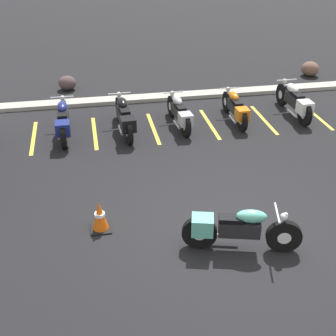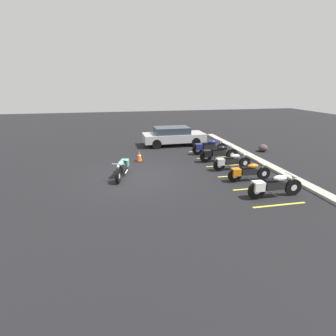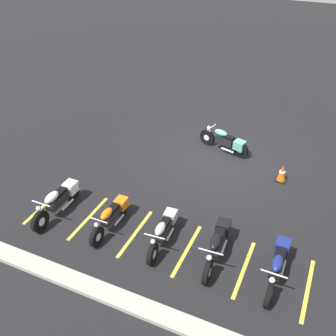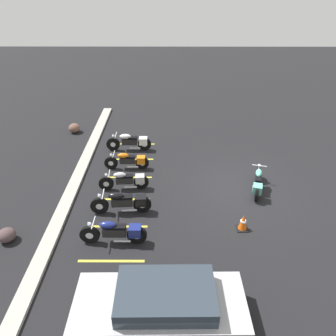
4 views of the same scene
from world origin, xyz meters
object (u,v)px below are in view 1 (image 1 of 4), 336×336
at_px(landscape_rock_1, 310,69).
at_px(parked_bike_1, 124,117).
at_px(motorcycle_teal_featured, 236,228).
at_px(parked_bike_0, 63,121).
at_px(landscape_rock_0, 67,83).
at_px(traffic_cone, 100,217).
at_px(parked_bike_4, 295,101).
at_px(parked_bike_3, 236,108).
at_px(parked_bike_2, 180,113).

bearing_deg(landscape_rock_1, parked_bike_1, -152.89).
relative_size(motorcycle_teal_featured, parked_bike_0, 0.94).
relative_size(landscape_rock_0, traffic_cone, 0.96).
bearing_deg(parked_bike_1, landscape_rock_1, -66.33).
bearing_deg(parked_bike_4, parked_bike_1, 92.31).
xyz_separation_m(parked_bike_3, parked_bike_4, (1.83, 0.08, 0.05)).
xyz_separation_m(motorcycle_teal_featured, parked_bike_3, (1.76, 5.46, -0.02)).
xyz_separation_m(landscape_rock_1, traffic_cone, (-8.05, -7.92, 0.03)).
bearing_deg(landscape_rock_1, parked_bike_0, -157.63).
xyz_separation_m(parked_bike_4, landscape_rock_1, (2.13, 3.41, -0.21)).
relative_size(parked_bike_4, landscape_rock_1, 3.57).
relative_size(parked_bike_1, parked_bike_3, 1.11).
distance_m(motorcycle_teal_featured, parked_bike_0, 6.15).
relative_size(parked_bike_3, parked_bike_4, 0.90).
distance_m(parked_bike_0, parked_bike_2, 3.15).
xyz_separation_m(motorcycle_teal_featured, landscape_rock_1, (5.71, 8.95, -0.19)).
distance_m(motorcycle_teal_featured, landscape_rock_1, 10.62).
height_order(parked_bike_2, landscape_rock_1, parked_bike_2).
relative_size(parked_bike_0, parked_bike_2, 1.08).
bearing_deg(parked_bike_4, parked_bike_3, 92.17).
relative_size(motorcycle_teal_featured, landscape_rock_0, 3.50).
height_order(landscape_rock_1, traffic_cone, traffic_cone).
relative_size(parked_bike_2, landscape_rock_1, 3.27).
height_order(parked_bike_0, landscape_rock_1, parked_bike_0).
relative_size(parked_bike_1, traffic_cone, 3.66).
xyz_separation_m(parked_bike_1, parked_bike_4, (5.00, 0.24, -0.00)).
xyz_separation_m(motorcycle_teal_featured, parked_bike_1, (-1.42, 5.30, 0.03)).
distance_m(parked_bike_2, parked_bike_4, 3.47).
distance_m(parked_bike_3, landscape_rock_0, 5.94).
relative_size(parked_bike_2, traffic_cone, 3.33).
height_order(motorcycle_teal_featured, parked_bike_0, parked_bike_0).
bearing_deg(parked_bike_0, parked_bike_3, -88.46).
relative_size(landscape_rock_0, landscape_rock_1, 0.95).
xyz_separation_m(parked_bike_3, landscape_rock_0, (-4.71, 3.61, -0.19)).
relative_size(parked_bike_3, landscape_rock_1, 3.23).
bearing_deg(parked_bike_3, traffic_cone, 137.00).
bearing_deg(parked_bike_4, parked_bike_0, 91.18).
height_order(parked_bike_1, landscape_rock_1, parked_bike_1).
height_order(parked_bike_3, traffic_cone, parked_bike_3).
bearing_deg(parked_bike_3, landscape_rock_1, -48.77).
bearing_deg(traffic_cone, landscape_rock_0, 94.37).
bearing_deg(landscape_rock_1, landscape_rock_0, 179.20).
xyz_separation_m(parked_bike_1, landscape_rock_1, (7.13, 3.65, -0.22)).
bearing_deg(motorcycle_teal_featured, landscape_rock_1, 72.20).
relative_size(parked_bike_3, landscape_rock_0, 3.41).
xyz_separation_m(landscape_rock_0, traffic_cone, (0.61, -8.04, 0.06)).
height_order(parked_bike_1, parked_bike_3, parked_bike_1).
bearing_deg(parked_bike_4, traffic_cone, 126.84).
distance_m(motorcycle_teal_featured, parked_bike_1, 5.49).
bearing_deg(landscape_rock_0, parked_bike_2, -50.13).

